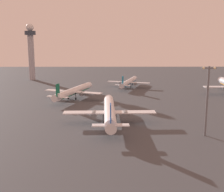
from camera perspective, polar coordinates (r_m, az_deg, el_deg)
ground_plane at (r=116.06m, az=5.55°, el=-5.28°), size 416.00×416.00×0.00m
control_tower at (r=233.49m, az=-15.05°, el=8.78°), size 8.00×8.00×41.37m
airplane_far_stand at (r=115.98m, az=-0.46°, el=-2.97°), size 35.27×45.37×11.66m
airplane_near_gate at (r=160.85m, az=-7.26°, el=0.88°), size 31.23×39.66×10.52m
airplane_terminal_side at (r=194.71m, az=3.16°, el=2.65°), size 27.09×34.45×9.06m
apron_light_central at (r=103.92m, az=17.53°, el=-0.07°), size 4.80×0.90×23.44m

